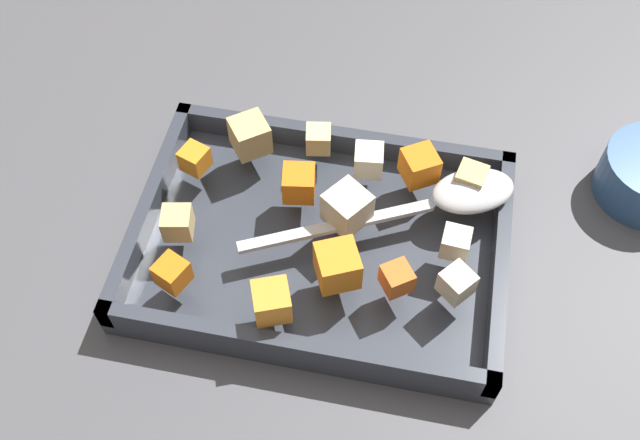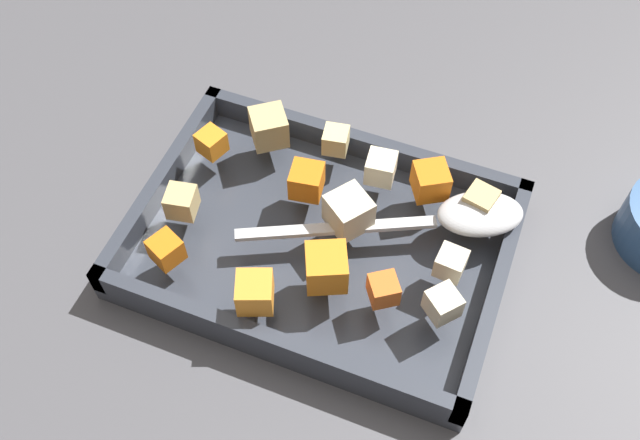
{
  "view_description": "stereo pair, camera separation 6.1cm",
  "coord_description": "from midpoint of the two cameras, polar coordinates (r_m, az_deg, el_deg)",
  "views": [
    {
      "loc": [
        0.06,
        -0.33,
        0.56
      ],
      "look_at": [
        -0.01,
        0.01,
        0.05
      ],
      "focal_mm": 40.8,
      "sensor_mm": 36.0,
      "label": 1
    },
    {
      "loc": [
        0.12,
        -0.31,
        0.56
      ],
      "look_at": [
        -0.01,
        0.01,
        0.05
      ],
      "focal_mm": 40.8,
      "sensor_mm": 36.0,
      "label": 2
    }
  ],
  "objects": [
    {
      "name": "carrot_chunk_back_center",
      "position": [
        0.63,
        1.71,
        2.9
      ],
      "size": [
        0.03,
        0.03,
        0.03
      ],
      "primitive_type": "cube",
      "rotation": [
        0.0,
        0.0,
        4.87
      ],
      "color": "orange",
      "rests_on": "baking_dish"
    },
    {
      "name": "carrot_chunk_near_right",
      "position": [
        0.64,
        11.38,
        2.83
      ],
      "size": [
        0.04,
        0.04,
        0.03
      ],
      "primitive_type": "cube",
      "rotation": [
        0.0,
        0.0,
        2.12
      ],
      "color": "orange",
      "rests_on": "baking_dish"
    },
    {
      "name": "serving_spoon",
      "position": [
        0.63,
        13.95,
        0.14
      ],
      "size": [
        0.23,
        0.13,
        0.02
      ],
      "rotation": [
        0.0,
        0.0,
        3.6
      ],
      "color": "silver",
      "rests_on": "baking_dish"
    },
    {
      "name": "carrot_chunk_under_handle",
      "position": [
        0.57,
        -2.09,
        -5.94
      ],
      "size": [
        0.04,
        0.04,
        0.03
      ],
      "primitive_type": "cube",
      "rotation": [
        0.0,
        0.0,
        1.95
      ],
      "color": "orange",
      "rests_on": "baking_dish"
    },
    {
      "name": "potato_chunk_corner_ne",
      "position": [
        0.67,
        -1.41,
        7.11
      ],
      "size": [
        0.04,
        0.04,
        0.03
      ],
      "primitive_type": "cube",
      "rotation": [
        0.0,
        0.0,
        3.78
      ],
      "color": "tan",
      "rests_on": "baking_dish"
    },
    {
      "name": "potato_chunk_front_center",
      "position": [
        0.65,
        7.5,
        3.89
      ],
      "size": [
        0.03,
        0.03,
        0.03
      ],
      "primitive_type": "cube",
      "rotation": [
        0.0,
        0.0,
        0.12
      ],
      "color": "beige",
      "rests_on": "baking_dish"
    },
    {
      "name": "carrot_chunk_near_left",
      "position": [
        0.66,
        -5.92,
        5.89
      ],
      "size": [
        0.03,
        0.03,
        0.02
      ],
      "primitive_type": "cube",
      "rotation": [
        0.0,
        0.0,
        2.79
      ],
      "color": "orange",
      "rests_on": "baking_dish"
    },
    {
      "name": "carrot_chunk_mid_right",
      "position": [
        0.58,
        8.02,
        -5.66
      ],
      "size": [
        0.03,
        0.03,
        0.02
      ],
      "primitive_type": "cube",
      "rotation": [
        0.0,
        0.0,
        2.18
      ],
      "color": "orange",
      "rests_on": "baking_dish"
    },
    {
      "name": "potato_chunk_rim_edge",
      "position": [
        0.64,
        15.11,
        1.15
      ],
      "size": [
        0.03,
        0.03,
        0.02
      ],
      "primitive_type": "cube",
      "rotation": [
        0.0,
        0.0,
        2.91
      ],
      "color": "tan",
      "rests_on": "baking_dish"
    },
    {
      "name": "potato_chunk_mid_left",
      "position": [
        0.62,
        -8.09,
        1.21
      ],
      "size": [
        0.03,
        0.03,
        0.02
      ],
      "primitive_type": "cube",
      "rotation": [
        0.0,
        0.0,
        4.91
      ],
      "color": "tan",
      "rests_on": "baking_dish"
    },
    {
      "name": "parsnip_chunk_heap_side",
      "position": [
        0.61,
        5.12,
        0.43
      ],
      "size": [
        0.05,
        0.05,
        0.03
      ],
      "primitive_type": "cube",
      "rotation": [
        0.0,
        0.0,
        0.94
      ],
      "color": "beige",
      "rests_on": "baking_dish"
    },
    {
      "name": "ground_plane",
      "position": [
        0.65,
        2.93,
        -3.26
      ],
      "size": [
        4.0,
        4.0,
        0.0
      ],
      "primitive_type": "plane",
      "color": "#4C4C51"
    },
    {
      "name": "potato_chunk_corner_nw",
      "position": [
        0.58,
        12.62,
        -6.67
      ],
      "size": [
        0.03,
        0.03,
        0.02
      ],
      "primitive_type": "cube",
      "rotation": [
        0.0,
        0.0,
        5.58
      ],
      "color": "beige",
      "rests_on": "baking_dish"
    },
    {
      "name": "potato_chunk_near_spoon",
      "position": [
        0.66,
        3.89,
        6.09
      ],
      "size": [
        0.03,
        0.03,
        0.02
      ],
      "primitive_type": "cube",
      "rotation": [
        0.0,
        0.0,
        4.89
      ],
      "color": "#E0CC89",
      "rests_on": "baking_dish"
    },
    {
      "name": "baking_dish",
      "position": [
        0.64,
        2.71,
        -2.08
      ],
      "size": [
        0.32,
        0.23,
        0.04
      ],
      "color": "#333842",
      "rests_on": "ground_plane"
    },
    {
      "name": "parsnip_chunk_center",
      "position": [
        0.6,
        13.1,
        -3.54
      ],
      "size": [
        0.02,
        0.02,
        0.02
      ],
      "primitive_type": "cube",
      "rotation": [
        0.0,
        0.0,
        4.63
      ],
      "color": "beige",
      "rests_on": "baking_dish"
    },
    {
      "name": "carrot_chunk_corner_se",
      "position": [
        0.58,
        3.52,
        -3.97
      ],
      "size": [
        0.04,
        0.04,
        0.03
      ],
      "primitive_type": "cube",
      "rotation": [
        0.0,
        0.0,
        5.15
      ],
      "color": "orange",
      "rests_on": "baking_dish"
    },
    {
      "name": "carrot_chunk_corner_sw",
      "position": [
        0.6,
        -9.17,
        -2.54
      ],
      "size": [
        0.03,
        0.03,
        0.02
      ],
      "primitive_type": "cube",
      "rotation": [
        0.0,
        0.0,
        2.72
      ],
      "color": "orange",
      "rests_on": "baking_dish"
    }
  ]
}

